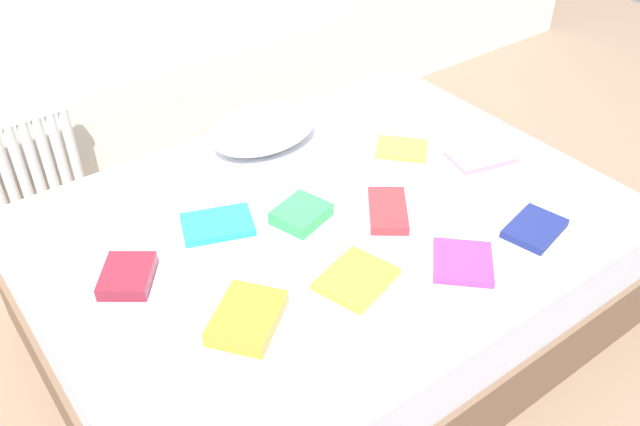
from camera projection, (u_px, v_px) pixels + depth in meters
ground_plane at (328, 316)px, 2.64m from camera, size 8.00×8.00×0.00m
bed at (328, 270)px, 2.49m from camera, size 2.00×1.50×0.50m
radiator at (13, 170)px, 2.84m from camera, size 0.56×0.04×0.48m
pillow at (263, 129)px, 2.67m from camera, size 0.45×0.31×0.14m
textbook_navy at (535, 228)px, 2.26m from camera, size 0.24×0.19×0.03m
textbook_orange at (247, 318)px, 1.92m from camera, size 0.29×0.28×0.05m
textbook_maroon at (127, 276)px, 2.06m from camera, size 0.23×0.23×0.05m
textbook_lime at (402, 149)px, 2.66m from camera, size 0.25×0.25×0.02m
textbook_teal at (217, 225)px, 2.28m from camera, size 0.28×0.23×0.03m
textbook_yellow at (356, 279)px, 2.07m from camera, size 0.27×0.24×0.02m
textbook_red at (388, 210)px, 2.34m from camera, size 0.25×0.27×0.03m
textbook_green at (301, 214)px, 2.31m from camera, size 0.21×0.19×0.05m
textbook_pink at (481, 157)px, 2.62m from camera, size 0.27×0.21×0.02m
textbook_purple at (463, 262)px, 2.13m from camera, size 0.27×0.27×0.02m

